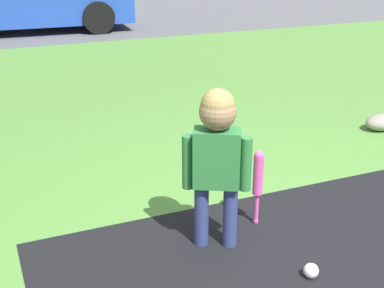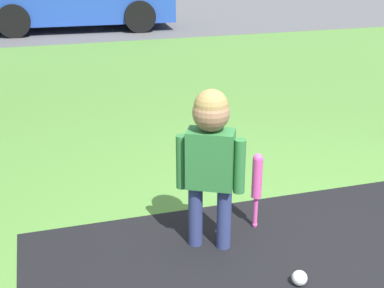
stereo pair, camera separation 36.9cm
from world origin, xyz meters
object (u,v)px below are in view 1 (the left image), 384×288
at_px(sports_ball, 311,271).
at_px(parked_car, 33,0).
at_px(child, 217,148).
at_px(baseball_bat, 258,177).

distance_m(sports_ball, parked_car, 9.52).
bearing_deg(parked_car, sports_ball, 95.31).
relative_size(child, sports_ball, 11.53).
bearing_deg(child, baseball_bat, 47.25).
xyz_separation_m(sports_ball, parked_car, (-0.34, 9.50, 0.59)).
xyz_separation_m(child, sports_ball, (0.37, -0.56, -0.65)).
bearing_deg(sports_ball, parked_car, 92.05).
bearing_deg(child, sports_ball, -28.44).
relative_size(baseball_bat, parked_car, 0.14).
distance_m(child, sports_ball, 0.93).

